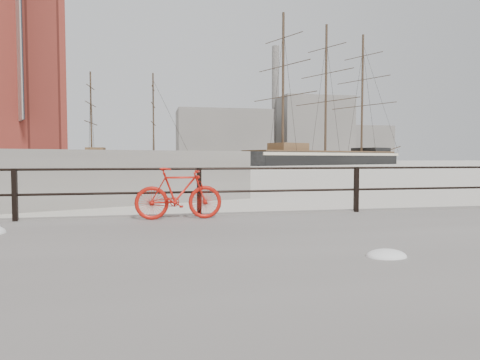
{
  "coord_description": "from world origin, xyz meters",
  "views": [
    {
      "loc": [
        -4.44,
        -8.91,
        1.56
      ],
      "look_at": [
        -2.3,
        1.5,
        1.0
      ],
      "focal_mm": 32.0,
      "sensor_mm": 36.0,
      "label": 1
    }
  ],
  "objects": [
    {
      "name": "bicycle",
      "position": [
        -3.94,
        -0.52,
        0.86
      ],
      "size": [
        1.69,
        0.27,
        1.02
      ],
      "primitive_type": "imported",
      "rotation": [
        0.0,
        0.0,
        -0.01
      ],
      "color": "red",
      "rests_on": "promenade"
    },
    {
      "name": "ground",
      "position": [
        0.0,
        0.0,
        0.0
      ],
      "size": [
        400.0,
        400.0,
        0.0
      ],
      "primitive_type": "plane",
      "color": "white",
      "rests_on": "ground"
    },
    {
      "name": "smokestack",
      "position": [
        42.0,
        150.0,
        22.0
      ],
      "size": [
        2.8,
        2.8,
        44.0
      ],
      "primitive_type": "cylinder",
      "color": "gray",
      "rests_on": "ground"
    },
    {
      "name": "schooner_left",
      "position": [
        -32.58,
        79.03,
        0.0
      ],
      "size": [
        23.88,
        17.94,
        16.77
      ],
      "primitive_type": null,
      "rotation": [
        0.0,
        0.0,
        0.42
      ],
      "color": "white",
      "rests_on": "ground"
    },
    {
      "name": "schooner_mid",
      "position": [
        -9.95,
        76.0,
        0.0
      ],
      "size": [
        26.29,
        12.75,
        18.66
      ],
      "primitive_type": null,
      "rotation": [
        0.0,
        0.0,
        -0.08
      ],
      "color": "silver",
      "rests_on": "ground"
    },
    {
      "name": "industrial_east",
      "position": [
        78.0,
        150.0,
        7.0
      ],
      "size": [
        20.0,
        16.0,
        14.0
      ],
      "primitive_type": "cube",
      "color": "gray",
      "rests_on": "ground"
    },
    {
      "name": "barque_black",
      "position": [
        32.93,
        79.7,
        0.0
      ],
      "size": [
        58.36,
        40.53,
        31.93
      ],
      "primitive_type": null,
      "rotation": [
        0.0,
        0.0,
        0.44
      ],
      "color": "black",
      "rests_on": "ground"
    },
    {
      "name": "guardrail",
      "position": [
        0.0,
        -0.15,
        0.85
      ],
      "size": [
        28.0,
        0.1,
        1.0
      ],
      "primitive_type": null,
      "color": "black",
      "rests_on": "promenade"
    },
    {
      "name": "industrial_west",
      "position": [
        20.0,
        140.0,
        9.0
      ],
      "size": [
        32.0,
        18.0,
        18.0
      ],
      "primitive_type": "cube",
      "color": "gray",
      "rests_on": "ground"
    },
    {
      "name": "industrial_mid",
      "position": [
        55.0,
        145.0,
        12.0
      ],
      "size": [
        26.0,
        20.0,
        24.0
      ],
      "primitive_type": "cube",
      "color": "gray",
      "rests_on": "ground"
    }
  ]
}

